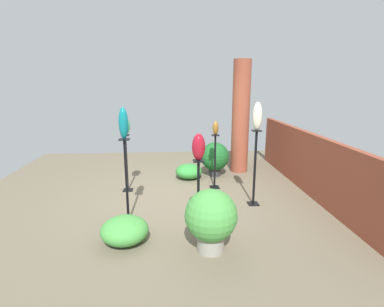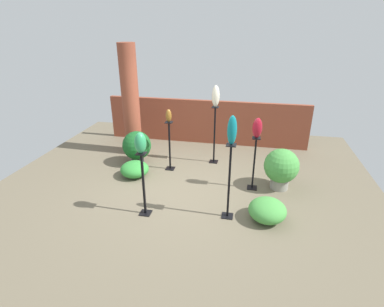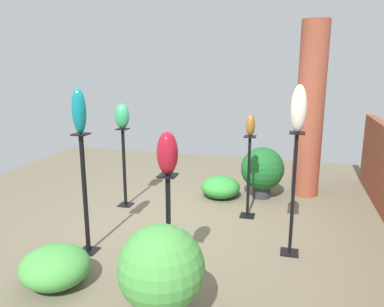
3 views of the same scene
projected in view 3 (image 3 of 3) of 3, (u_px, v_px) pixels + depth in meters
ground_plane at (174, 224)px, 5.02m from camera, size 8.00×8.00×0.00m
brick_pillar at (310, 111)px, 5.91m from camera, size 0.43×0.43×2.76m
pedestal_teal at (85, 199)px, 4.14m from camera, size 0.20×0.20×1.37m
pedestal_jade at (124, 171)px, 5.58m from camera, size 0.20×0.20×1.19m
pedestal_ivory at (293, 200)px, 4.10m from camera, size 0.20×0.20×1.39m
pedestal_ruby at (169, 237)px, 3.51m from camera, size 0.20×0.20×1.12m
pedestal_bronze at (248, 181)px, 5.17m from camera, size 0.20×0.20×1.15m
art_vase_teal at (79, 111)px, 3.92m from camera, size 0.15×0.15×0.48m
art_vase_jade at (122, 116)px, 5.39m from camera, size 0.19×0.21×0.36m
art_vase_ivory at (299, 109)px, 3.87m from camera, size 0.18×0.16×0.50m
art_vase_ruby at (167, 153)px, 3.32m from camera, size 0.19×0.19×0.40m
art_vase_bronze at (250, 125)px, 4.99m from camera, size 0.13×0.12×0.29m
potted_plant_near_pillar at (262, 170)px, 5.95m from camera, size 0.68×0.68×0.82m
potted_plant_front_right at (161, 272)px, 2.97m from camera, size 0.70×0.70×0.86m
foliage_bed_east at (220, 187)px, 6.01m from camera, size 0.63×0.62×0.34m
foliage_bed_west at (55, 267)px, 3.59m from camera, size 0.65×0.67×0.38m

